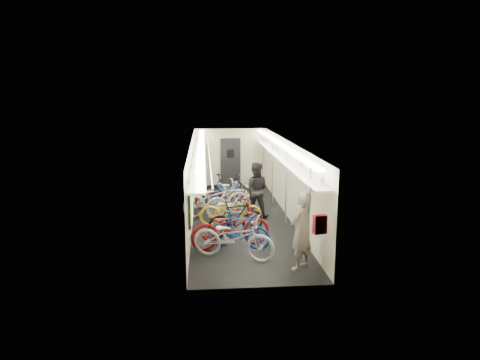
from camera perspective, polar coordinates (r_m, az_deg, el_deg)
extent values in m
plane|color=black|center=(13.58, 0.05, -4.99)|extent=(10.00, 10.00, 0.00)
plane|color=white|center=(13.10, 0.05, 5.13)|extent=(10.00, 10.00, 0.00)
plane|color=beige|center=(13.25, -6.42, -0.13)|extent=(0.00, 10.00, 10.00)
plane|color=beige|center=(13.50, 6.41, 0.09)|extent=(0.00, 10.00, 10.00)
plane|color=beige|center=(18.20, -1.29, 3.11)|extent=(3.00, 0.00, 3.00)
plane|color=beige|center=(8.48, 2.95, -6.76)|extent=(3.00, 0.00, 3.00)
cube|color=black|center=(10.12, -6.67, -3.49)|extent=(0.06, 1.10, 0.80)
cube|color=#7CB44F|center=(10.12, -6.44, -3.48)|extent=(0.02, 0.96, 0.66)
cube|color=black|center=(12.26, -6.36, -0.84)|extent=(0.06, 1.10, 0.80)
cube|color=#7CB44F|center=(12.26, -6.18, -0.83)|extent=(0.02, 0.96, 0.66)
cube|color=black|center=(14.41, -6.15, 1.02)|extent=(0.06, 1.10, 0.80)
cube|color=#7CB44F|center=(14.41, -5.99, 1.03)|extent=(0.02, 0.96, 0.66)
cube|color=black|center=(16.58, -5.99, 2.40)|extent=(0.06, 1.10, 0.80)
cube|color=#7CB44F|center=(16.58, -5.85, 2.40)|extent=(0.02, 0.96, 0.66)
cube|color=#E2AD0B|center=(11.17, -6.46, -1.79)|extent=(0.02, 0.22, 0.30)
cube|color=#E2AD0B|center=(13.32, -6.21, 0.38)|extent=(0.02, 0.22, 0.30)
cube|color=#E2AD0B|center=(15.49, -6.03, 1.94)|extent=(0.02, 0.22, 0.30)
cube|color=black|center=(18.17, -1.27, 2.46)|extent=(0.85, 0.08, 2.00)
cube|color=#999BA0|center=(13.12, -5.53, 2.97)|extent=(0.40, 9.70, 0.05)
cube|color=#999BA0|center=(13.33, 5.55, 3.10)|extent=(0.40, 9.70, 0.05)
cylinder|color=silver|center=(13.10, -4.10, 3.42)|extent=(0.04, 9.70, 0.04)
cylinder|color=silver|center=(13.26, 4.15, 3.52)|extent=(0.04, 9.70, 0.04)
cube|color=white|center=(13.06, -5.22, 4.80)|extent=(0.18, 9.60, 0.04)
cube|color=white|center=(13.26, 5.25, 4.90)|extent=(0.18, 9.60, 0.04)
cylinder|color=silver|center=(9.84, 9.26, -4.30)|extent=(0.05, 0.05, 2.38)
cylinder|color=silver|center=(12.49, 6.17, -0.84)|extent=(0.05, 0.05, 2.38)
cylinder|color=silver|center=(14.90, 4.36, 1.21)|extent=(0.05, 0.05, 2.38)
cylinder|color=silver|center=(17.34, 3.05, 2.68)|extent=(0.05, 0.05, 2.38)
imported|color=#ABABB0|center=(10.13, -0.87, -7.67)|extent=(2.13, 1.44, 1.06)
imported|color=navy|center=(10.80, -0.16, -6.69)|extent=(1.67, 0.95, 0.97)
imported|color=maroon|center=(10.83, -1.27, -6.26)|extent=(2.21, 1.26, 1.10)
imported|color=black|center=(11.72, -0.53, -5.07)|extent=(1.76, 1.10, 1.03)
imported|color=gold|center=(12.62, -1.27, -3.99)|extent=(1.85, 0.69, 0.97)
imported|color=silver|center=(13.40, -0.80, -2.78)|extent=(1.90, 0.94, 1.10)
imported|color=silver|center=(13.61, -3.19, -2.46)|extent=(2.30, 1.25, 1.15)
imported|color=#1A4A9D|center=(13.95, -1.67, -2.41)|extent=(1.71, 0.69, 1.00)
imported|color=maroon|center=(14.14, -2.57, -2.37)|extent=(1.89, 1.16, 0.94)
imported|color=black|center=(15.10, -1.71, -1.14)|extent=(1.91, 1.00, 1.10)
imported|color=gray|center=(9.55, 8.15, -6.76)|extent=(0.76, 0.74, 1.76)
imported|color=black|center=(13.42, 2.05, -1.32)|extent=(0.97, 0.82, 1.75)
cube|color=#9E0F14|center=(8.73, 10.59, -5.84)|extent=(0.28, 0.19, 0.38)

